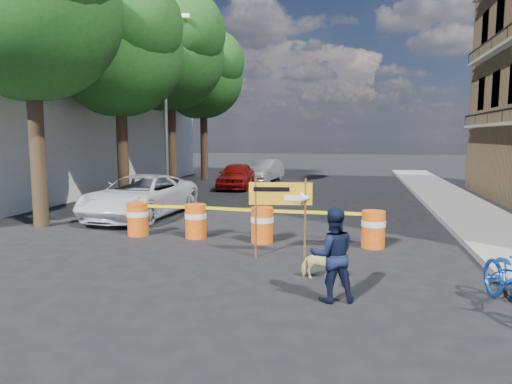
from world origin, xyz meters
The scene contains 18 objects.
ground centered at (0.00, 0.00, 0.00)m, with size 120.00×120.00×0.00m, color black.
sidewalk_east centered at (6.20, 6.00, 0.07)m, with size 2.40×40.00×0.15m, color gray.
white_building centered at (-13.00, 10.00, 3.00)m, with size 8.00×22.00×6.00m, color silver.
tree_near centered at (-6.73, 2.00, 6.36)m, with size 5.46×5.20×9.15m.
tree_mid_a centered at (-6.74, 7.00, 6.01)m, with size 5.25×5.00×8.68m.
tree_mid_b centered at (-6.73, 12.00, 6.71)m, with size 5.67×5.40×9.62m.
tree_far centered at (-6.74, 17.00, 6.22)m, with size 5.04×4.80×8.84m.
streetlamp centered at (-5.93, 9.50, 4.38)m, with size 1.25×0.18×8.00m.
barrel_far_left centered at (-3.39, 1.49, 0.47)m, with size 0.58×0.58×0.90m.
barrel_mid_left centered at (-1.75, 1.55, 0.47)m, with size 0.58×0.58×0.90m.
barrel_mid_right centered at (0.09, 1.40, 0.47)m, with size 0.58×0.58×0.90m.
barrel_far_right centered at (2.83, 1.46, 0.47)m, with size 0.58×0.58×0.90m.
detour_sign centered at (0.95, 0.08, 1.30)m, with size 1.38×0.33×1.79m.
pedestrian centered at (2.05, -2.40, 0.77)m, with size 0.75×0.59×1.55m, color black.
dog centered at (1.75, -1.31, 0.29)m, with size 0.31×0.69×0.58m, color #E5D483.
suv_white centered at (-4.65, 4.16, 0.70)m, with size 2.32×5.03×1.40m, color white.
sedan_red centered at (-3.65, 12.85, 0.67)m, with size 1.58×3.92×1.34m, color maroon.
sedan_silver centered at (-2.98, 16.69, 0.67)m, with size 1.41×4.04×1.33m, color #AAADB1.
Camera 1 is at (2.40, -9.74, 2.70)m, focal length 32.00 mm.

